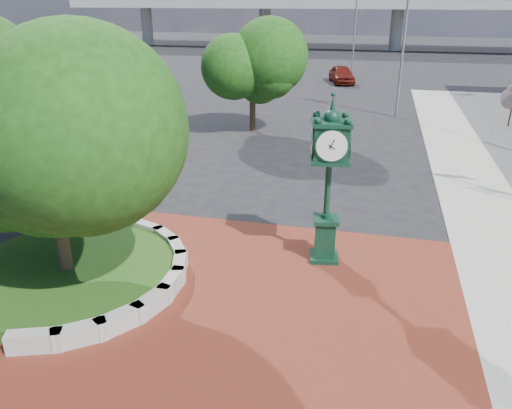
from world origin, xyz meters
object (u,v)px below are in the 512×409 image
Objects in this scene: parked_car at (342,74)px; street_lamp_far at (358,17)px; post_clock at (329,175)px; street_lamp_near at (409,29)px.

parked_car is 0.49× the size of street_lamp_far.
street_lamp_near is at bearing 82.66° from post_clock.
post_clock is 0.53× the size of street_lamp_near.
street_lamp_near is (4.99, -13.58, 4.82)m from parked_car.
parked_car is (-2.29, 34.54, -2.00)m from post_clock.
post_clock is 21.32m from street_lamp_near.
street_lamp_far is (-4.17, 19.52, -0.03)m from street_lamp_near.
street_lamp_near is 19.96m from street_lamp_far.
post_clock reaches higher than parked_car.
street_lamp_near is at bearing -85.37° from parked_car.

